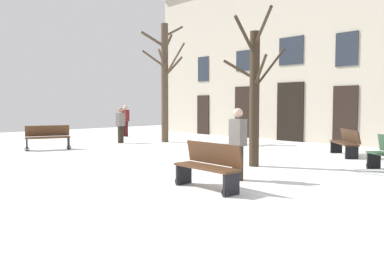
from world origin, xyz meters
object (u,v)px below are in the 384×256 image
tree_right_of_center (165,78)px  bench_back_to_back_left (346,142)px  tree_center (255,93)px  bench_back_to_back_right (48,137)px  person_strolling (238,141)px  bench_near_center_tree (208,166)px  litter_bin (234,132)px  person_near_bench (121,124)px  person_by_shop_door (125,119)px

tree_right_of_center → bench_back_to_back_left: size_ratio=3.45×
bench_back_to_back_left → tree_right_of_center: bearing=-124.0°
tree_center → bench_back_to_back_right: tree_center is taller
tree_center → person_strolling: size_ratio=2.49×
bench_back_to_back_right → tree_right_of_center: bearing=12.7°
bench_near_center_tree → litter_bin: bearing=130.7°
bench_near_center_tree → person_near_bench: (-9.26, 3.83, 0.38)m
tree_center → person_near_bench: (-8.05, 0.82, -1.16)m
litter_bin → person_strolling: person_strolling is taller
bench_near_center_tree → person_strolling: 1.27m
tree_right_of_center → person_by_shop_door: (-3.73, 0.33, -1.96)m
tree_right_of_center → litter_bin: (1.62, 2.84, -2.47)m
litter_bin → person_by_shop_door: (-5.35, -2.51, 0.51)m
person_near_bench → litter_bin: bearing=-47.1°
tree_center → person_by_shop_door: tree_center is taller
litter_bin → person_by_shop_door: 5.93m
bench_back_to_back_left → person_near_bench: size_ratio=0.98×
person_strolling → person_by_shop_door: bearing=-14.4°
tree_right_of_center → person_near_bench: 2.83m
bench_back_to_back_left → litter_bin: bearing=-147.4°
tree_right_of_center → person_by_shop_door: 4.23m
tree_center → person_by_shop_door: (-10.81, 2.88, -1.10)m
person_by_shop_door → person_near_bench: (2.76, -2.06, -0.07)m
bench_near_center_tree → tree_right_of_center: bearing=148.4°
bench_back_to_back_right → bench_back_to_back_left: bench_back_to_back_right is taller
bench_near_center_tree → person_by_shop_door: person_by_shop_door is taller
bench_back_to_back_right → litter_bin: bearing=4.1°
person_strolling → bench_near_center_tree: bearing=108.5°
person_by_shop_door → tree_center: bearing=158.8°
person_near_bench → bench_back_to_back_right: bearing=167.6°
tree_right_of_center → person_strolling: 9.39m
tree_center → person_strolling: 2.36m
litter_bin → bench_back_to_back_right: bearing=-106.0°
bench_back_to_back_left → person_strolling: size_ratio=0.94×
litter_bin → person_strolling: bearing=-48.3°
litter_bin → person_by_shop_door: size_ratio=0.49×
bench_back_to_back_right → person_strolling: size_ratio=1.02×
bench_near_center_tree → tree_center: bearing=114.2°
tree_right_of_center → bench_back_to_back_right: tree_right_of_center is taller
tree_right_of_center → person_by_shop_door: size_ratio=3.18×
tree_center → bench_back_to_back_right: bearing=-161.6°
litter_bin → person_by_shop_door: bearing=-154.9°
bench_back_to_back_right → bench_back_to_back_left: bearing=-32.2°
bench_back_to_back_right → bench_back_to_back_left: size_ratio=1.09×
litter_bin → bench_near_center_tree: bearing=-51.6°
bench_back_to_back_right → bench_near_center_tree: size_ratio=1.06×
litter_bin → bench_back_to_back_left: 6.32m
bench_back_to_back_left → person_strolling: person_strolling is taller
bench_back_to_back_left → person_strolling: bearing=-41.4°
bench_near_center_tree → person_by_shop_door: size_ratio=0.95×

